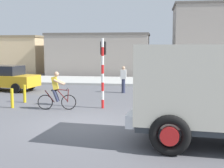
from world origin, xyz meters
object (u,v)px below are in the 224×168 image
(traffic_light_pole, at_px, (103,63))
(pedestrian_near_kerb, at_px, (123,79))
(bollard_near, at_px, (12,98))
(car_red_near, at_px, (6,78))
(bollard_far, at_px, (25,94))
(cyclist, at_px, (56,91))

(traffic_light_pole, xyz_separation_m, pedestrian_near_kerb, (0.45, 4.77, -1.22))
(pedestrian_near_kerb, xyz_separation_m, bollard_near, (-4.61, -5.35, -0.40))
(car_red_near, relative_size, pedestrian_near_kerb, 2.60)
(pedestrian_near_kerb, distance_m, bollard_far, 6.08)
(car_red_near, height_order, bollard_near, car_red_near)
(car_red_near, xyz_separation_m, bollard_near, (2.94, -5.34, -0.37))
(cyclist, bearing_deg, bollard_near, 176.99)
(cyclist, height_order, bollard_far, cyclist)
(traffic_light_pole, relative_size, bollard_far, 3.56)
(cyclist, distance_m, car_red_near, 7.47)
(pedestrian_near_kerb, bearing_deg, traffic_light_pole, -95.35)
(car_red_near, bearing_deg, traffic_light_pole, -33.80)
(cyclist, height_order, bollard_near, cyclist)
(traffic_light_pole, xyz_separation_m, bollard_near, (-4.16, -0.58, -1.62))
(bollard_far, bearing_deg, traffic_light_pole, -11.16)
(cyclist, distance_m, bollard_near, 2.21)
(traffic_light_pole, bearing_deg, bollard_far, 168.84)
(traffic_light_pole, bearing_deg, cyclist, -160.79)
(pedestrian_near_kerb, bearing_deg, car_red_near, -179.86)
(bollard_near, bearing_deg, car_red_near, 118.88)
(pedestrian_near_kerb, bearing_deg, bollard_near, -130.71)
(traffic_light_pole, distance_m, bollard_far, 4.54)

